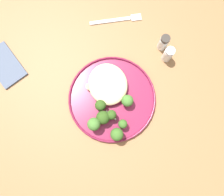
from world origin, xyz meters
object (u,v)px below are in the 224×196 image
broccoli_floret_beside_noodles (94,124)px  dinner_fork (118,20)px  broccoli_floret_split_head (100,105)px  pepper_shaker (163,43)px  seared_scallop_on_noodles (122,90)px  folded_napkin (5,65)px  broccoli_floret_near_rim (117,134)px  seared_scallop_rear_pale (110,88)px  seared_scallop_tilted_round (102,70)px  broccoli_floret_left_leaning (127,101)px  seared_scallop_center_golden (90,87)px  dinner_plate (112,99)px  broccoli_floret_small_sprig (111,115)px  broccoli_floret_tall_stalk (123,124)px  salt_shaker (168,54)px  broccoli_floret_right_tilted (103,118)px

broccoli_floret_beside_noodles → dinner_fork: (0.33, -0.19, -0.05)m
broccoli_floret_split_head → pepper_shaker: 0.30m
seared_scallop_on_noodles → dinner_fork: size_ratio=0.13×
broccoli_floret_split_head → broccoli_floret_beside_noodles: (-0.05, 0.04, 0.01)m
folded_napkin → broccoli_floret_near_rim: bearing=-139.4°
seared_scallop_rear_pale → broccoli_floret_beside_noodles: (-0.10, 0.09, 0.03)m
seared_scallop_on_noodles → broccoli_floret_beside_noodles: broccoli_floret_beside_noodles is taller
seared_scallop_tilted_round → broccoli_floret_left_leaning: 0.14m
seared_scallop_on_noodles → broccoli_floret_beside_noodles: (-0.08, 0.12, 0.03)m
broccoli_floret_near_rim → seared_scallop_center_golden: bearing=11.9°
broccoli_floret_near_rim → broccoli_floret_beside_noodles: same height
dinner_plate → broccoli_floret_small_sprig: broccoli_floret_small_sprig is taller
folded_napkin → broccoli_floret_split_head: bearing=-131.4°
dinner_plate → broccoli_floret_split_head: bearing=108.7°
broccoli_floret_tall_stalk → broccoli_floret_near_rim: size_ratio=0.76×
broccoli_floret_near_rim → broccoli_floret_small_sprig: 0.06m
broccoli_floret_left_leaning → broccoli_floret_tall_stalk: bearing=150.2°
salt_shaker → pepper_shaker: bearing=0.0°
seared_scallop_rear_pale → seared_scallop_center_golden: 0.07m
broccoli_floret_tall_stalk → dinner_fork: size_ratio=0.26×
seared_scallop_center_golden → broccoli_floret_split_head: broccoli_floret_split_head is taller
dinner_fork → seared_scallop_tilted_round: bearing=146.6°
dinner_plate → seared_scallop_center_golden: (0.06, 0.06, 0.01)m
seared_scallop_tilted_round → broccoli_floret_split_head: (-0.11, 0.04, 0.02)m
seared_scallop_tilted_round → folded_napkin: seared_scallop_tilted_round is taller
broccoli_floret_right_tilted → salt_shaker: 0.30m
broccoli_floret_near_rim → seared_scallop_on_noodles: bearing=-24.7°
seared_scallop_center_golden → pepper_shaker: pepper_shaker is taller
seared_scallop_rear_pale → broccoli_floret_left_leaning: size_ratio=0.44×
dinner_plate → broccoli_floret_right_tilted: size_ratio=5.15×
broccoli_floret_split_head → seared_scallop_center_golden: bearing=12.1°
broccoli_floret_near_rim → seared_scallop_tilted_round: bearing=-4.9°
folded_napkin → salt_shaker: salt_shaker is taller
seared_scallop_center_golden → dinner_plate: bearing=-134.8°
broccoli_floret_left_leaning → pepper_shaker: pepper_shaker is taller
seared_scallop_rear_pale → salt_shaker: bearing=-77.7°
dinner_plate → salt_shaker: size_ratio=4.33×
broccoli_floret_small_sprig → seared_scallop_on_noodles: bearing=-39.9°
dinner_plate → seared_scallop_on_noodles: bearing=-69.4°
dinner_plate → seared_scallop_on_noodles: (0.01, -0.04, 0.01)m
seared_scallop_tilted_round → pepper_shaker: (0.03, -0.23, 0.01)m
broccoli_floret_right_tilted → broccoli_floret_split_head: broccoli_floret_right_tilted is taller
seared_scallop_center_golden → broccoli_floret_split_head: size_ratio=0.52×
seared_scallop_rear_pale → pepper_shaker: pepper_shaker is taller
broccoli_floret_small_sprig → dinner_fork: (0.32, -0.13, -0.04)m
broccoli_floret_small_sprig → broccoli_floret_beside_noodles: broccoli_floret_beside_noodles is taller
seared_scallop_tilted_round → broccoli_floret_beside_noodles: broccoli_floret_beside_noodles is taller
salt_shaker → seared_scallop_tilted_round: bearing=85.3°
seared_scallop_center_golden → broccoli_floret_near_rim: broccoli_floret_near_rim is taller
seared_scallop_on_noodles → folded_napkin: bearing=59.2°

